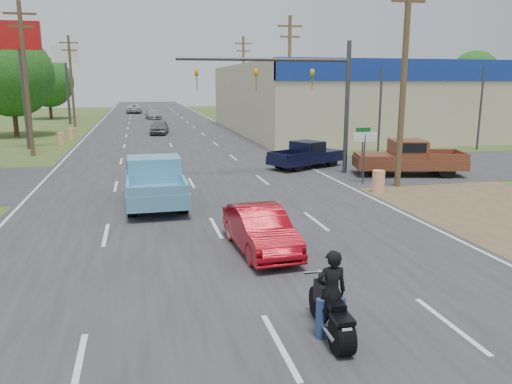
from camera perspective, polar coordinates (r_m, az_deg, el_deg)
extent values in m
plane|color=#455421|center=(9.79, 2.73, -17.20)|extent=(200.00, 200.00, 0.00)
cube|color=#2D2D30|center=(48.49, -10.32, 6.42)|extent=(15.00, 180.00, 0.02)
cube|color=#2D2D30|center=(26.73, -7.83, 1.82)|extent=(120.00, 10.00, 0.02)
cube|color=brown|center=(23.08, 22.65, -0.70)|extent=(8.00, 18.00, 0.01)
cube|color=#B7A88C|center=(59.21, 22.73, 9.90)|extent=(50.00, 28.00, 6.60)
cylinder|color=#4C3823|center=(24.29, 16.52, 12.24)|extent=(0.28, 0.28, 10.00)
cube|color=#4C3823|center=(24.55, 17.03, 20.19)|extent=(1.60, 0.14, 0.14)
cylinder|color=#4C3823|center=(40.95, 3.82, 12.53)|extent=(0.28, 0.28, 10.00)
cube|color=#4C3823|center=(41.18, 3.91, 18.39)|extent=(2.00, 0.14, 0.14)
cube|color=#4C3823|center=(41.10, 3.89, 17.28)|extent=(1.60, 0.14, 0.14)
cylinder|color=#4C3823|center=(58.41, -1.43, 12.48)|extent=(0.28, 0.28, 10.00)
cube|color=#4C3823|center=(58.57, -1.45, 16.60)|extent=(2.00, 0.14, 0.14)
cube|color=#4C3823|center=(58.52, -1.45, 15.81)|extent=(1.60, 0.14, 0.14)
cylinder|color=#4C3823|center=(36.89, -24.80, 11.48)|extent=(0.28, 0.28, 10.00)
cube|color=#4C3823|center=(37.14, -25.41, 17.95)|extent=(2.00, 0.14, 0.14)
cube|color=#4C3823|center=(37.06, -25.29, 16.73)|extent=(1.60, 0.14, 0.14)
cylinder|color=#4C3823|center=(60.61, -20.32, 11.74)|extent=(0.28, 0.28, 10.00)
cube|color=#4C3823|center=(60.77, -20.63, 15.69)|extent=(2.00, 0.14, 0.14)
cube|color=#4C3823|center=(60.72, -20.57, 14.94)|extent=(1.60, 0.14, 0.14)
cylinder|color=#422D19|center=(51.51, -25.81, 7.54)|extent=(0.44, 0.44, 3.24)
sphere|color=#154714|center=(51.41, -26.23, 11.93)|extent=(7.56, 7.56, 7.56)
cylinder|color=#422D19|center=(75.20, -22.44, 8.82)|extent=(0.44, 0.44, 2.88)
sphere|color=#154714|center=(75.13, -22.66, 11.49)|extent=(6.72, 6.72, 6.72)
cylinder|color=#422D19|center=(97.02, 23.48, 9.53)|extent=(0.44, 0.44, 3.60)
sphere|color=#154714|center=(96.99, 23.71, 12.12)|extent=(8.40, 8.40, 8.40)
cylinder|color=#422D19|center=(108.19, 4.37, 10.63)|extent=(0.44, 0.44, 3.42)
sphere|color=#154714|center=(108.15, 4.41, 12.84)|extent=(7.98, 7.98, 7.98)
cylinder|color=orange|center=(23.10, 13.81, 1.17)|extent=(0.56, 0.56, 1.00)
cylinder|color=orange|center=(30.95, 7.40, 4.18)|extent=(0.56, 0.56, 1.00)
cylinder|color=orange|center=(42.85, -21.39, 5.68)|extent=(0.56, 0.56, 1.00)
cylinder|color=orange|center=(46.76, -20.35, 6.25)|extent=(0.56, 0.56, 1.00)
cylinder|color=#3F3F44|center=(41.00, -25.03, 10.74)|extent=(0.30, 0.30, 9.00)
cube|color=#B21414|center=(41.14, -25.51, 15.87)|extent=(3.00, 0.35, 2.00)
cylinder|color=#3F3F44|center=(64.70, -20.76, 11.25)|extent=(0.30, 0.30, 9.00)
cube|color=white|center=(64.79, -21.01, 14.51)|extent=(3.00, 0.35, 2.00)
cylinder|color=#3F3F44|center=(24.84, 12.24, 3.65)|extent=(0.08, 0.08, 2.40)
cube|color=white|center=(24.71, 12.35, 6.17)|extent=(1.20, 0.05, 0.45)
cylinder|color=#3F3F44|center=(26.44, 12.04, 4.17)|extent=(0.08, 0.08, 2.40)
cube|color=#0C591E|center=(26.29, 12.16, 6.97)|extent=(0.80, 0.04, 0.22)
cylinder|color=#3F3F44|center=(27.46, 10.34, 9.36)|extent=(0.24, 0.24, 7.00)
cylinder|color=#3F3F44|center=(26.01, 1.10, 14.91)|extent=(9.00, 0.18, 0.18)
imported|color=gold|center=(26.71, 6.46, 13.80)|extent=(0.18, 0.40, 1.10)
imported|color=gold|center=(25.87, -0.01, 13.92)|extent=(0.18, 0.40, 1.10)
imported|color=gold|center=(25.36, -6.82, 13.87)|extent=(0.18, 0.40, 1.10)
imported|color=maroon|center=(14.54, 0.50, -4.36)|extent=(1.63, 4.03, 1.30)
cylinder|color=black|center=(9.51, 9.78, -16.01)|extent=(0.35, 0.69, 0.68)
cylinder|color=black|center=(10.76, 6.91, -12.42)|extent=(0.14, 0.68, 0.68)
cube|color=black|center=(10.02, 8.25, -12.52)|extent=(0.26, 1.23, 0.31)
cube|color=black|center=(10.16, 7.80, -10.89)|extent=(0.28, 0.57, 0.23)
cube|color=black|center=(9.69, 8.89, -12.38)|extent=(0.32, 0.57, 0.10)
cylinder|color=white|center=(10.34, 7.28, -9.05)|extent=(0.67, 0.07, 0.05)
cube|color=white|center=(9.22, 10.35, -15.41)|extent=(0.18, 0.03, 0.12)
imported|color=black|center=(9.81, 8.59, -11.80)|extent=(0.62, 0.42, 1.68)
cylinder|color=black|center=(22.34, -14.07, 0.65)|extent=(0.35, 0.90, 0.90)
cylinder|color=black|center=(22.41, -9.25, 0.90)|extent=(0.35, 0.90, 0.90)
cylinder|color=black|center=(18.92, -14.03, -1.43)|extent=(0.35, 0.90, 0.90)
cylinder|color=black|center=(19.00, -8.33, -1.13)|extent=(0.35, 0.90, 0.90)
cube|color=#60AACF|center=(20.59, -11.46, 0.51)|extent=(2.34, 5.88, 0.58)
cube|color=#60AACF|center=(22.24, -11.72, 2.34)|extent=(2.17, 2.25, 0.20)
cube|color=#60AACF|center=(20.57, -11.57, 2.65)|extent=(2.09, 1.78, 0.95)
cube|color=black|center=(20.54, -11.59, 3.12)|extent=(2.13, 1.43, 0.51)
cube|color=#60AACF|center=(17.70, -11.07, 0.09)|extent=(2.07, 0.12, 0.34)
cylinder|color=black|center=(30.75, 6.57, 3.89)|extent=(0.76, 0.56, 0.72)
cylinder|color=black|center=(29.74, 8.67, 3.54)|extent=(0.76, 0.56, 0.72)
cylinder|color=black|center=(28.81, 2.71, 3.39)|extent=(0.76, 0.56, 0.72)
cylinder|color=black|center=(27.73, 4.82, 3.01)|extent=(0.76, 0.56, 0.72)
cube|color=black|center=(29.21, 5.75, 3.85)|extent=(4.97, 3.70, 0.47)
cube|color=black|center=(30.17, 7.63, 4.64)|extent=(2.35, 2.32, 0.16)
cube|color=black|center=(29.19, 5.90, 5.05)|extent=(1.99, 2.10, 0.76)
cube|color=black|center=(29.18, 5.91, 5.32)|extent=(1.76, 2.01, 0.40)
cube|color=black|center=(27.59, 2.42, 4.16)|extent=(0.81, 1.51, 0.27)
cylinder|color=black|center=(26.66, 14.02, 2.48)|extent=(0.93, 0.53, 0.88)
cylinder|color=black|center=(28.43, 13.21, 3.12)|extent=(0.93, 0.53, 0.88)
cylinder|color=black|center=(27.62, 20.94, 2.36)|extent=(0.93, 0.53, 0.88)
cylinder|color=black|center=(29.33, 19.76, 2.99)|extent=(0.93, 0.53, 0.88)
cube|color=brown|center=(27.93, 17.05, 3.24)|extent=(6.06, 3.53, 0.57)
cube|color=brown|center=(27.46, 13.66, 4.05)|extent=(2.61, 2.55, 0.20)
cube|color=brown|center=(27.79, 16.92, 4.76)|extent=(2.15, 2.37, 0.93)
cube|color=black|center=(27.77, 16.94, 5.09)|extent=(1.83, 2.33, 0.49)
cube|color=brown|center=(28.75, 22.47, 3.97)|extent=(0.58, 1.97, 0.33)
imported|color=slate|center=(49.31, -10.99, 7.29)|extent=(2.12, 4.25, 1.39)
imported|color=#A4A4A8|center=(70.88, -11.68, 8.69)|extent=(2.36, 4.69, 1.31)
imported|color=#BCBCBC|center=(85.42, -13.74, 9.23)|extent=(2.64, 5.42, 1.48)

